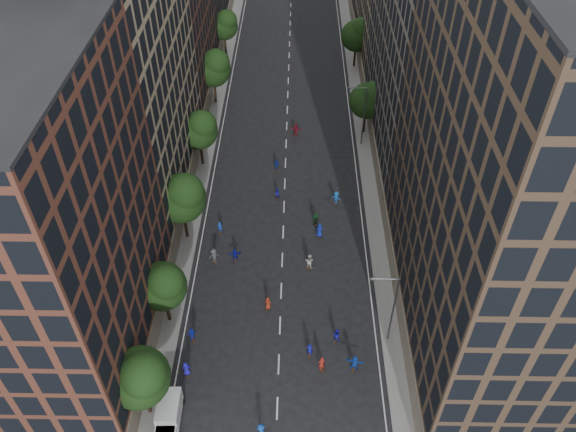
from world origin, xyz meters
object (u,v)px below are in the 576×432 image
(streetlamp_near, at_px, (391,306))
(skater_0, at_px, (186,369))
(streetlamp_far, at_px, (362,113))
(cargo_van, at_px, (169,415))
(skater_2, at_px, (337,335))
(skater_1, at_px, (310,350))

(streetlamp_near, relative_size, skater_0, 5.45)
(streetlamp_far, bearing_deg, streetlamp_near, -90.00)
(cargo_van, height_order, skater_0, cargo_van)
(skater_0, distance_m, skater_2, 14.63)
(cargo_van, distance_m, skater_0, 4.80)
(cargo_van, bearing_deg, skater_0, 79.91)
(streetlamp_far, xyz_separation_m, skater_2, (-4.80, -33.14, -4.37))
(cargo_van, relative_size, skater_1, 2.58)
(skater_2, bearing_deg, streetlamp_near, -153.99)
(streetlamp_near, relative_size, skater_1, 5.42)
(streetlamp_far, bearing_deg, skater_2, -98.24)
(skater_0, bearing_deg, streetlamp_near, 178.86)
(streetlamp_far, bearing_deg, skater_1, -102.03)
(skater_2, bearing_deg, streetlamp_far, -73.97)
(skater_1, bearing_deg, skater_0, 19.22)
(streetlamp_near, distance_m, streetlamp_far, 33.00)
(streetlamp_near, height_order, streetlamp_far, same)
(skater_1, xyz_separation_m, skater_2, (2.64, 1.76, -0.04))
(cargo_van, height_order, skater_1, cargo_van)
(skater_0, relative_size, skater_2, 1.04)
(skater_2, bearing_deg, skater_0, 40.25)
(streetlamp_near, xyz_separation_m, skater_2, (-4.80, -0.14, -4.37))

